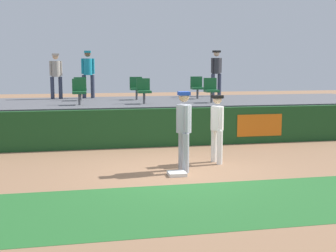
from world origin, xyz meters
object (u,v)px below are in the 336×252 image
Objects in this scene: seat_back_center at (136,87)px; seat_back_left at (80,87)px; player_fielder_home at (217,124)px; first_base at (177,174)px; seat_front_center at (144,90)px; seat_front_left at (79,90)px; player_runner_visitor at (184,125)px; spectator_casual at (88,71)px; seat_back_right at (197,86)px; seat_front_right at (211,89)px; spectator_hooded at (56,73)px; spectator_capped at (216,70)px.

seat_back_center is 2.05m from seat_back_left.
seat_back_center is (-1.26, 5.87, 0.67)m from player_fielder_home.
first_base is 0.48× the size of seat_front_center.
first_base is at bearing -67.99° from seat_front_left.
first_base is 0.48× the size of seat_back_left.
player_runner_visitor reaches higher than player_fielder_home.
seat_front_left is 2.99m from spectator_casual.
seat_front_left is 0.46× the size of spectator_casual.
seat_back_right and seat_front_right have the same top height.
player_fielder_home is 2.07× the size of seat_front_center.
first_base is 1.14m from player_runner_visitor.
seat_back_center is 1.00× the size of seat_back_left.
seat_back_left is 1.00× the size of seat_back_right.
spectator_capped reaches higher than spectator_hooded.
seat_back_left reaches higher than first_base.
seat_back_left is at bearing 138.76° from seat_front_center.
spectator_capped is 5.21m from spectator_casual.
seat_front_left is at bearing -91.81° from seat_back_left.
seat_back_right is at bearing 0.00° from seat_back_left.
seat_front_center is (0.01, -1.80, -0.00)m from seat_back_center.
seat_back_left is at bearing 119.85° from spectator_hooded.
spectator_hooded reaches higher than player_fielder_home.
spectator_hooded is at bearing 110.11° from first_base.
seat_back_left is at bearing -180.00° from seat_back_right.
seat_front_center is at bearing 89.66° from first_base.
player_runner_visitor is 1.01× the size of spectator_capped.
seat_back_left is at bearing -179.99° from seat_back_center.
player_fielder_home is at bearing -60.58° from seat_back_left.
seat_front_center is 4.06m from spectator_hooded.
spectator_casual reaches higher than seat_front_center.
seat_back_center is 0.49× the size of spectator_hooded.
seat_front_center is at bearing 179.76° from player_runner_visitor.
spectator_casual is (-4.06, 2.91, 0.58)m from seat_front_right.
player_runner_visitor is at bearing -70.91° from seat_back_left.
seat_back_right is 2.94m from seat_front_center.
spectator_casual reaches higher than seat_back_left.
spectator_hooded is 1.21m from spectator_casual.
first_base is at bearing -60.77° from player_fielder_home.
first_base is 8.69m from spectator_hooded.
seat_front_right is at bearing 65.32° from first_base.
spectator_casual reaches higher than seat_back_right.
seat_back_left is 4.74m from seat_front_right.
seat_back_right is 0.49× the size of spectator_hooded.
seat_front_left is 0.49× the size of spectator_hooded.
spectator_casual is at bearing 144.39° from seat_front_right.
seat_back_right and seat_front_center have the same top height.
player_fielder_home is 8.10m from spectator_hooded.
spectator_hooded is at bearing 136.62° from seat_front_center.
seat_front_center is at bearing 126.07° from spectator_casual.
seat_front_right is (4.44, 0.00, 0.00)m from seat_front_left.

